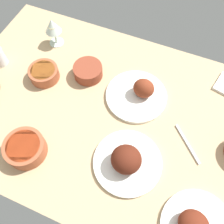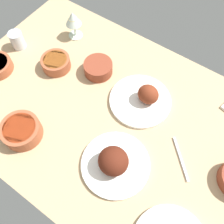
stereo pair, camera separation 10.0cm
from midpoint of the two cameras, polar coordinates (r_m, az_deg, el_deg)
dining_table at (r=103.41cm, az=-2.75°, el=-1.31°), size 140.00×90.00×4.00cm
plate_near_viewer at (r=103.99cm, az=3.55°, el=4.12°), size 26.22×26.22×9.72cm
plate_far_side at (r=90.21cm, az=0.29°, el=-11.65°), size 25.74×25.74×11.11cm
bowl_pasta at (r=110.97cm, az=-8.23°, el=9.27°), size 12.91×12.91×5.63cm
bowl_sauce at (r=99.19cm, az=-22.40°, el=-8.10°), size 15.33×15.33×6.46cm
bowl_soup at (r=114.83cm, az=-18.07°, el=8.42°), size 13.07×13.07×5.35cm
wine_glass at (r=122.53cm, az=-16.10°, el=18.36°), size 7.60×7.60×14.00cm
fork_loose at (r=98.83cm, az=14.50°, el=-7.50°), size 13.13×13.10×0.80cm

